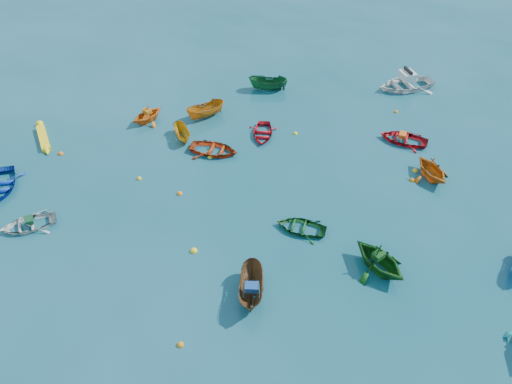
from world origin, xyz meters
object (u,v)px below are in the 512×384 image
Objects in this scene: dinghy_blue_sw at (3,187)px; dinghy_white_near at (30,226)px; kayak_yellow at (44,140)px; motorboat_white at (405,88)px.

dinghy_white_near is at bearing -61.76° from dinghy_blue_sw.
dinghy_blue_sw is 0.90× the size of kayak_yellow.
dinghy_blue_sw is at bearing -82.47° from motorboat_white.
kayak_yellow is at bearing -91.34° from motorboat_white.
dinghy_white_near reaches higher than kayak_yellow.
motorboat_white is at bearing 12.47° from dinghy_blue_sw.
dinghy_white_near is (4.23, -1.06, 0.00)m from dinghy_blue_sw.
dinghy_blue_sw is at bearing -125.76° from kayak_yellow.
dinghy_blue_sw is 0.75× the size of motorboat_white.
kayak_yellow is at bearing 68.20° from dinghy_blue_sw.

